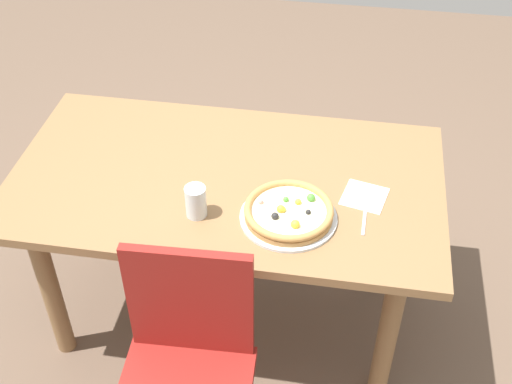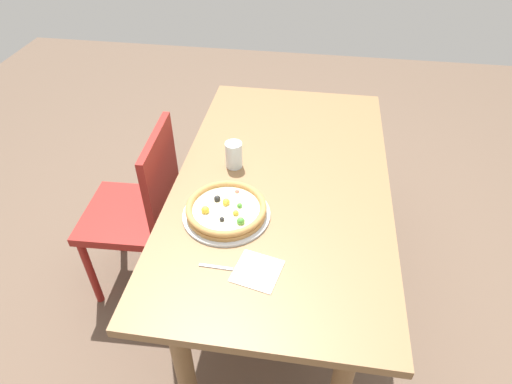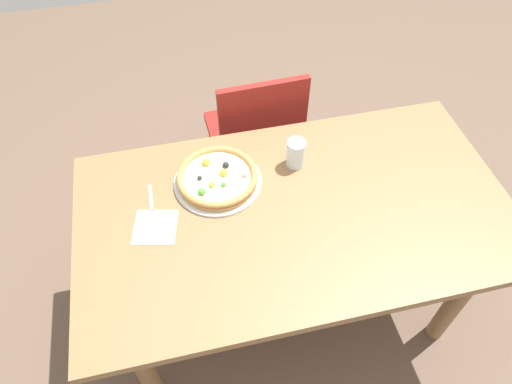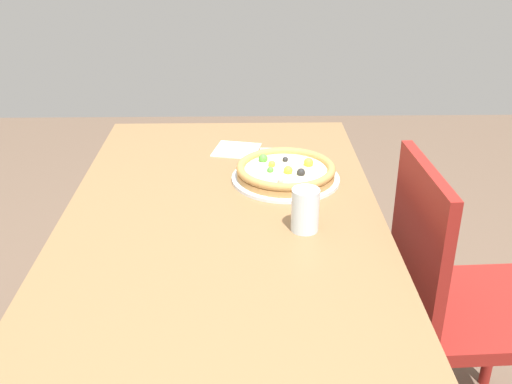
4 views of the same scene
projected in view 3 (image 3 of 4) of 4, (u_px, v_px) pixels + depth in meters
The scene contains 8 objects.
ground_plane at pixel (285, 304), 2.16m from camera, with size 6.00×6.00×0.00m, color brown.
dining_table at pixel (294, 227), 1.68m from camera, with size 1.50×0.84×0.73m.
chair_near at pixel (256, 137), 2.18m from camera, with size 0.42×0.42×0.87m.
plate at pixel (218, 182), 1.67m from camera, with size 0.32×0.32×0.01m, color silver.
pizza at pixel (217, 177), 1.65m from camera, with size 0.29×0.29×0.05m.
fork at pixel (151, 207), 1.60m from camera, with size 0.02×0.17×0.00m.
drinking_glass at pixel (296, 153), 1.69m from camera, with size 0.07×0.07×0.11m, color silver.
napkin at pixel (155, 227), 1.54m from camera, with size 0.14×0.14×0.00m, color white.
Camera 3 is at (0.35, 0.91, 2.00)m, focal length 32.55 mm.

